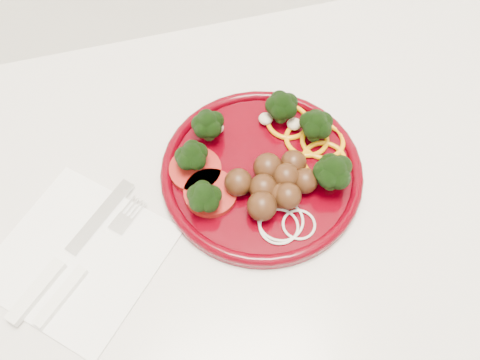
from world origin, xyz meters
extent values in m
cube|color=beige|center=(0.00, 1.70, 0.43)|extent=(2.40, 0.60, 0.87)
cube|color=silver|center=(0.00, 1.70, 0.89)|extent=(2.40, 0.60, 0.03)
cylinder|color=#450008|center=(0.08, 1.73, 0.91)|extent=(0.25, 0.25, 0.01)
torus|color=#450008|center=(0.08, 1.73, 0.91)|extent=(0.25, 0.25, 0.01)
sphere|color=#4A2712|center=(0.12, 1.72, 0.93)|extent=(0.03, 0.03, 0.03)
sphere|color=#4A2712|center=(0.13, 1.69, 0.93)|extent=(0.03, 0.03, 0.03)
sphere|color=#4A2712|center=(0.05, 1.71, 0.93)|extent=(0.03, 0.03, 0.03)
sphere|color=#4A2712|center=(0.10, 1.68, 0.93)|extent=(0.03, 0.03, 0.03)
sphere|color=#4A2712|center=(0.11, 1.70, 0.93)|extent=(0.03, 0.03, 0.03)
sphere|color=#4A2712|center=(0.09, 1.72, 0.93)|extent=(0.03, 0.03, 0.03)
sphere|color=#4A2712|center=(0.08, 1.70, 0.93)|extent=(0.03, 0.03, 0.03)
sphere|color=#4A2712|center=(0.07, 1.67, 0.93)|extent=(0.03, 0.03, 0.03)
sphere|color=#4A2712|center=(0.09, 1.68, 0.93)|extent=(0.03, 0.03, 0.03)
torus|color=orange|center=(0.15, 1.76, 0.92)|extent=(0.06, 0.06, 0.01)
torus|color=orange|center=(0.16, 1.72, 0.92)|extent=(0.06, 0.06, 0.01)
torus|color=orange|center=(0.14, 1.79, 0.92)|extent=(0.06, 0.06, 0.01)
torus|color=orange|center=(0.17, 1.75, 0.92)|extent=(0.06, 0.06, 0.01)
cylinder|color=#720A07|center=(0.01, 1.75, 0.92)|extent=(0.06, 0.06, 0.01)
cylinder|color=#720A07|center=(0.02, 1.71, 0.92)|extent=(0.06, 0.06, 0.01)
torus|color=beige|center=(0.08, 1.65, 0.91)|extent=(0.05, 0.05, 0.00)
torus|color=beige|center=(0.11, 1.65, 0.91)|extent=(0.04, 0.04, 0.00)
torus|color=beige|center=(0.09, 1.66, 0.91)|extent=(0.05, 0.05, 0.00)
ellipsoid|color=#C6B793|center=(0.11, 1.80, 0.92)|extent=(0.02, 0.02, 0.01)
ellipsoid|color=#C6B793|center=(0.05, 1.80, 0.92)|extent=(0.02, 0.02, 0.01)
ellipsoid|color=#C6B793|center=(0.14, 1.78, 0.92)|extent=(0.02, 0.02, 0.01)
cube|color=white|center=(-0.14, 1.68, 0.90)|extent=(0.25, 0.25, 0.00)
cube|color=silver|center=(-0.11, 1.72, 0.91)|extent=(0.09, 0.09, 0.00)
cube|color=white|center=(-0.19, 1.65, 0.91)|extent=(0.07, 0.07, 0.01)
cube|color=white|center=(-0.17, 1.63, 0.91)|extent=(0.06, 0.06, 0.01)
cube|color=silver|center=(-0.09, 1.71, 0.91)|extent=(0.03, 0.03, 0.00)
cube|color=silver|center=(-0.07, 1.72, 0.91)|extent=(0.02, 0.02, 0.00)
cube|color=silver|center=(-0.07, 1.72, 0.91)|extent=(0.02, 0.02, 0.00)
cube|color=silver|center=(-0.08, 1.72, 0.91)|extent=(0.02, 0.02, 0.00)
cube|color=silver|center=(-0.08, 1.73, 0.91)|extent=(0.02, 0.02, 0.00)
camera|label=1|loc=(-0.03, 1.41, 1.47)|focal=40.00mm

